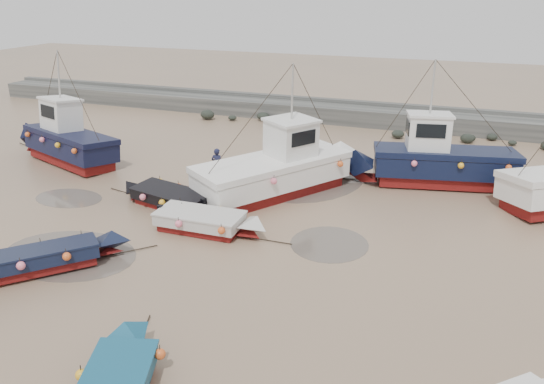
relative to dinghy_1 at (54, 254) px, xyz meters
The scene contains 14 objects.
ground 5.07m from the dinghy_1, 33.99° to the left, with size 120.00×120.00×0.00m, color #97795D.
seawall 25.17m from the dinghy_1, 80.33° to the left, with size 60.00×4.92×1.50m.
puddle_a 1.13m from the dinghy_1, 103.77° to the left, with size 5.41×5.41×0.01m, color #5D5249.
puddle_b 10.32m from the dinghy_1, 30.69° to the left, with size 3.10×3.10×0.01m, color #5D5249.
puddle_c 6.99m from the dinghy_1, 126.32° to the left, with size 3.43×3.43×0.01m, color #5D5249.
puddle_d 13.92m from the dinghy_1, 66.77° to the left, with size 6.68×6.68×0.01m, color #5D5249.
dinghy_1 is the anchor object (origin of this frame).
dinghy_2 7.69m from the dinghy_1, 38.27° to the right, with size 2.80×5.50×1.43m.
dinghy_4 6.50m from the dinghy_1, 83.40° to the left, with size 6.11×2.67×1.43m.
dinghy_5 5.99m from the dinghy_1, 49.80° to the left, with size 5.96×2.18×1.43m.
cabin_boat_0 13.00m from the dinghy_1, 128.58° to the left, with size 9.30×4.71×6.22m.
cabin_boat_1 11.28m from the dinghy_1, 61.99° to the left, with size 7.18×9.95×6.22m.
cabin_boat_2 18.17m from the dinghy_1, 48.56° to the left, with size 10.16×4.14×6.22m.
person 10.42m from the dinghy_1, 81.33° to the left, with size 0.64×0.42×1.76m, color #1A1D39.
Camera 1 is at (9.03, -15.99, 9.62)m, focal length 35.00 mm.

